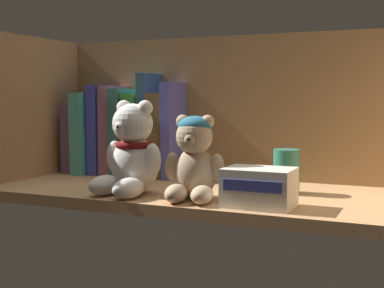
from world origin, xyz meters
The scene contains 16 objects.
shelf_board centered at (0.00, 0.00, 1.00)cm, with size 77.00×31.20×2.00cm, color tan.
shelf_back_panel centered at (0.00, 16.20, 15.49)cm, with size 79.40×1.20×30.98cm, color olive.
shelf_side_panel_left centered at (-39.30, 0.00, 15.49)cm, with size 1.60×33.60×30.98cm, color tan.
book_0 centered at (-35.44, 12.53, 9.78)cm, with size 3.11×11.74×15.57cm, color #6A4A79.
book_1 centered at (-32.12, 12.53, 10.79)cm, with size 2.85×14.79×17.57cm, color #4AB0A4.
book_2 centered at (-29.16, 12.53, 11.60)cm, with size 2.40×11.50×19.21cm, color #4348C5.
book_3 centered at (-26.10, 12.53, 11.51)cm, with size 3.03×10.92×19.02cm, color #9C607D.
book_4 centered at (-23.06, 12.53, 11.15)cm, with size 2.36×13.79×18.31cm, color #316862.
book_5 centered at (-20.32, 12.53, 10.63)cm, with size 2.45×12.93×17.27cm, color green.
book_6 centered at (-17.71, 12.53, 12.77)cm, with size 2.10×9.60×21.54cm, color #31577A.
book_7 centered at (-14.68, 12.53, 10.73)cm, with size 3.28×10.08×17.46cm, color brown.
book_8 centered at (-11.72, 12.53, 11.84)cm, with size 1.97×11.54×19.68cm, color #5155BA.
teddy_bear_larger centered at (-10.32, -8.52, 8.86)cm, with size 12.09×12.51×16.06cm.
teddy_bear_smaller centered at (1.52, -9.07, 8.51)cm, with size 10.14×10.43×13.73cm.
pillar_candle centered at (13.68, 3.20, 5.80)cm, with size 4.53×4.53×7.59cm, color #2D7A66.
small_product_box centered at (12.74, -10.02, 4.94)cm, with size 10.35×7.69×5.87cm.
Camera 1 is at (35.50, -87.10, 18.37)cm, focal length 49.84 mm.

